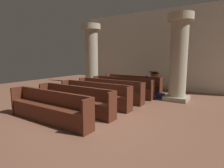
{
  "coord_description": "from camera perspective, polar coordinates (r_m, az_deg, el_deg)",
  "views": [
    {
      "loc": [
        3.79,
        -4.54,
        1.9
      ],
      "look_at": [
        -0.41,
        1.85,
        0.75
      ],
      "focal_mm": 29.73,
      "sensor_mm": 36.0,
      "label": 1
    }
  ],
  "objects": [
    {
      "name": "pew_row_4",
      "position": [
        6.38,
        -11.47,
        -4.44
      ],
      "size": [
        3.12,
        0.46,
        0.89
      ],
      "color": "#562819",
      "rests_on": "ground"
    },
    {
      "name": "pew_row_3",
      "position": [
        7.15,
        -5.48,
        -2.9
      ],
      "size": [
        3.12,
        0.47,
        0.89
      ],
      "color": "#562819",
      "rests_on": "ground"
    },
    {
      "name": "hymn_book",
      "position": [
        9.6,
        10.87,
        2.47
      ],
      "size": [
        0.15,
        0.19,
        0.04
      ],
      "primitive_type": "cube",
      "color": "navy",
      "rests_on": "pew_row_0"
    },
    {
      "name": "pew_row_2",
      "position": [
        7.99,
        -0.72,
        -1.66
      ],
      "size": [
        3.12,
        0.46,
        0.89
      ],
      "color": "#562819",
      "rests_on": "ground"
    },
    {
      "name": "pew_row_0",
      "position": [
        9.79,
        6.24,
        0.19
      ],
      "size": [
        3.12,
        0.47,
        0.89
      ],
      "color": "#562819",
      "rests_on": "ground"
    },
    {
      "name": "back_wall",
      "position": [
        11.29,
        13.9,
        10.08
      ],
      "size": [
        10.0,
        0.16,
        4.5
      ],
      "primitive_type": "cube",
      "color": "silver",
      "rests_on": "ground"
    },
    {
      "name": "lectern",
      "position": [
        10.58,
        12.75,
        0.47
      ],
      "size": [
        0.48,
        0.45,
        1.08
      ],
      "color": "#411E13",
      "rests_on": "ground"
    },
    {
      "name": "pillar_far_side",
      "position": [
        10.61,
        -6.33,
        8.47
      ],
      "size": [
        1.04,
        1.04,
        3.65
      ],
      "color": "#9F967E",
      "rests_on": "ground"
    },
    {
      "name": "pillar_aisle_side",
      "position": [
        8.4,
        19.81,
        8.02
      ],
      "size": [
        1.04,
        1.04,
        3.65
      ],
      "color": "#9F967E",
      "rests_on": "ground"
    },
    {
      "name": "ground_plane",
      "position": [
        6.22,
        -6.3,
        -9.3
      ],
      "size": [
        19.2,
        19.2,
        0.0
      ],
      "primitive_type": "plane",
      "color": "brown"
    },
    {
      "name": "pew_row_1",
      "position": [
        8.87,
        3.12,
        -0.64
      ],
      "size": [
        3.12,
        0.46,
        0.89
      ],
      "color": "#562819",
      "rests_on": "ground"
    },
    {
      "name": "pew_row_5",
      "position": [
        5.7,
        -19.02,
        -6.3
      ],
      "size": [
        3.12,
        0.47,
        0.89
      ],
      "color": "#562819",
      "rests_on": "ground"
    },
    {
      "name": "kneeler_box_blue",
      "position": [
        8.78,
        14.59,
        -3.51
      ],
      "size": [
        0.36,
        0.26,
        0.21
      ],
      "primitive_type": "cube",
      "color": "navy",
      "rests_on": "ground"
    }
  ]
}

